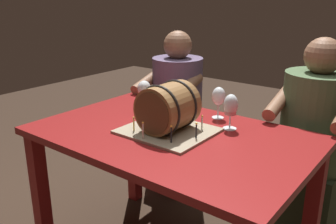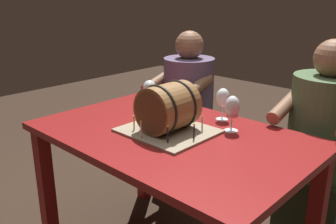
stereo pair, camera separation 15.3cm
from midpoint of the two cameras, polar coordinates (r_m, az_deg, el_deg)
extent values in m
cube|color=maroon|center=(1.73, -2.02, -3.78)|extent=(1.31, 0.84, 0.03)
cube|color=maroon|center=(2.11, -21.44, -12.24)|extent=(0.07, 0.07, 0.72)
cube|color=maroon|center=(2.49, -7.14, -6.20)|extent=(0.07, 0.07, 0.72)
cube|color=maroon|center=(1.94, 19.65, -14.80)|extent=(0.07, 0.07, 0.72)
cube|color=gray|center=(1.72, -2.54, -3.01)|extent=(0.41, 0.36, 0.01)
cylinder|color=brown|center=(1.69, -2.59, 0.72)|extent=(0.22, 0.24, 0.22)
cylinder|color=#4F371E|center=(1.60, -5.37, -0.29)|extent=(0.20, 0.00, 0.20)
cylinder|color=#4F371E|center=(1.77, -0.09, 1.63)|extent=(0.20, 0.00, 0.20)
torus|color=black|center=(1.64, -4.09, 0.17)|extent=(0.24, 0.01, 0.24)
torus|color=black|center=(1.73, -1.18, 1.23)|extent=(0.24, 0.01, 0.24)
cylinder|color=black|center=(1.61, 1.77, -3.12)|extent=(0.01, 0.01, 0.06)
sphere|color=#F9C64C|center=(1.60, 1.78, -1.85)|extent=(0.01, 0.01, 0.01)
cylinder|color=silver|center=(1.72, 2.86, -1.82)|extent=(0.01, 0.01, 0.06)
sphere|color=#F9C64C|center=(1.71, 2.88, -0.68)|extent=(0.01, 0.01, 0.01)
cylinder|color=silver|center=(1.82, 0.70, -0.42)|extent=(0.01, 0.01, 0.07)
sphere|color=#F9C64C|center=(1.81, 0.70, 0.82)|extent=(0.01, 0.01, 0.01)
cylinder|color=silver|center=(1.86, -3.20, -0.07)|extent=(0.01, 0.01, 0.07)
sphere|color=#F9C64C|center=(1.85, -3.22, 1.12)|extent=(0.01, 0.01, 0.01)
cylinder|color=black|center=(1.81, -6.87, -0.78)|extent=(0.01, 0.01, 0.07)
sphere|color=#F9C64C|center=(1.79, -6.92, 0.45)|extent=(0.01, 0.01, 0.01)
cylinder|color=#EAD666|center=(1.71, -7.96, -2.05)|extent=(0.01, 0.01, 0.06)
sphere|color=#F9C64C|center=(1.70, -8.01, -0.94)|extent=(0.01, 0.01, 0.01)
cylinder|color=silver|center=(1.61, -6.67, -3.07)|extent=(0.01, 0.01, 0.07)
sphere|color=#F9C64C|center=(1.60, -6.72, -1.71)|extent=(0.01, 0.01, 0.01)
cylinder|color=black|center=(1.56, -2.29, -3.71)|extent=(0.01, 0.01, 0.07)
sphere|color=#F9C64C|center=(1.54, -2.31, -2.28)|extent=(0.01, 0.01, 0.01)
cylinder|color=white|center=(1.78, 7.25, -2.64)|extent=(0.07, 0.07, 0.00)
cylinder|color=white|center=(1.76, 7.30, -1.56)|extent=(0.01, 0.01, 0.07)
ellipsoid|color=white|center=(1.74, 7.41, 1.10)|extent=(0.07, 0.07, 0.10)
cylinder|color=pink|center=(1.75, 7.36, 0.05)|extent=(0.06, 0.06, 0.03)
cylinder|color=white|center=(1.93, 5.61, -0.92)|extent=(0.06, 0.06, 0.00)
cylinder|color=white|center=(1.91, 5.64, 0.10)|extent=(0.01, 0.01, 0.07)
ellipsoid|color=white|center=(1.89, 5.72, 2.48)|extent=(0.07, 0.07, 0.10)
cylinder|color=white|center=(2.00, -5.86, -0.16)|extent=(0.07, 0.07, 0.00)
cylinder|color=white|center=(1.99, -5.90, 1.10)|extent=(0.01, 0.01, 0.09)
ellipsoid|color=white|center=(1.97, -5.99, 3.61)|extent=(0.07, 0.07, 0.09)
cylinder|color=beige|center=(1.97, -5.97, 2.96)|extent=(0.06, 0.06, 0.04)
cube|color=#372D40|center=(2.69, -0.24, -7.32)|extent=(0.34, 0.32, 0.45)
cylinder|color=#5B4C6B|center=(2.52, -0.25, 2.69)|extent=(0.38, 0.38, 0.52)
sphere|color=brown|center=(2.45, -0.26, 10.50)|extent=(0.19, 0.19, 0.19)
cylinder|color=brown|center=(2.30, 1.19, 3.93)|extent=(0.10, 0.31, 0.14)
cylinder|color=brown|center=(2.47, -4.99, 4.85)|extent=(0.10, 0.31, 0.14)
cube|color=#2A3A24|center=(2.30, 18.85, -13.04)|extent=(0.34, 0.32, 0.45)
cylinder|color=#47603D|center=(2.10, 20.20, -1.38)|extent=(0.38, 0.38, 0.54)
sphere|color=brown|center=(2.01, 21.30, 8.20)|extent=(0.19, 0.19, 0.19)
cylinder|color=brown|center=(1.99, 14.97, 1.46)|extent=(0.08, 0.31, 0.14)
camera|label=1|loc=(0.08, -92.58, -0.84)|focal=38.70mm
camera|label=2|loc=(0.08, 87.42, 0.84)|focal=38.70mm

